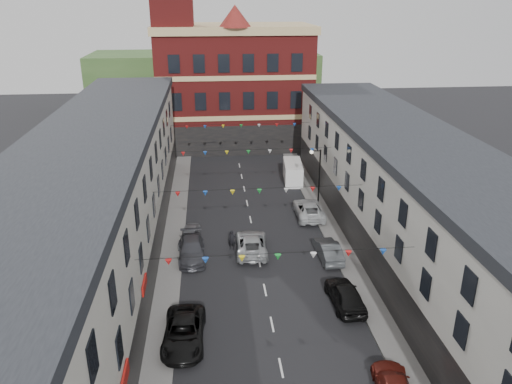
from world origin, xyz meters
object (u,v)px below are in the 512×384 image
object	(u,v)px
street_lamp	(317,171)
car_right_d	(345,295)
car_left_c	(184,332)
white_van	(293,172)
pedestrian	(232,240)
car_right_f	(309,209)
car_right_e	(328,250)
car_left_d	(192,249)
car_left_e	(190,235)
moving_car	(251,243)

from	to	relation	value
street_lamp	car_right_d	bearing A→B (deg)	-94.91
car_left_c	white_van	size ratio (longest dim) A/B	1.06
white_van	pedestrian	bearing A→B (deg)	-110.84
car_right_f	white_van	distance (m)	9.68
street_lamp	car_right_e	distance (m)	10.46
car_right_e	pedestrian	world-z (taller)	pedestrian
car_left_d	car_left_e	world-z (taller)	car_left_d
car_left_d	moving_car	bearing A→B (deg)	4.61
white_van	car_left_d	bearing A→B (deg)	-117.90
street_lamp	car_left_d	size ratio (longest dim) A/B	1.18
car_left_d	car_right_f	bearing A→B (deg)	30.78
car_left_c	car_right_f	world-z (taller)	car_right_f
street_lamp	car_right_f	xyz separation A→B (m)	(-1.05, -1.81, -3.16)
car_right_d	car_right_e	distance (m)	6.44
car_right_d	pedestrian	bearing A→B (deg)	-53.04
car_left_d	pedestrian	world-z (taller)	pedestrian
car_right_f	moving_car	size ratio (longest dim) A/B	1.01
white_van	pedestrian	distance (m)	17.31
car_left_e	car_right_f	world-z (taller)	car_right_f
car_right_f	car_left_d	bearing A→B (deg)	33.44
car_left_c	car_left_e	distance (m)	13.11
car_left_e	car_right_e	bearing A→B (deg)	-11.31
car_left_c	car_left_d	world-z (taller)	car_left_d
car_left_d	car_right_d	distance (m)	12.88
car_right_e	car_right_d	bearing A→B (deg)	85.21
street_lamp	pedestrian	bearing A→B (deg)	-138.13
moving_car	pedestrian	world-z (taller)	pedestrian
street_lamp	moving_car	distance (m)	11.24
car_left_c	pedestrian	bearing A→B (deg)	75.53
car_left_d	car_right_d	size ratio (longest dim) A/B	1.08
car_left_d	white_van	world-z (taller)	white_van
car_left_c	white_van	world-z (taller)	white_van
car_right_d	car_right_e	size ratio (longest dim) A/B	1.07
car_left_c	car_right_d	xyz separation A→B (m)	(10.63, 2.87, 0.07)
car_left_e	car_right_d	xyz separation A→B (m)	(10.65, -10.24, 0.15)
car_right_e	white_van	size ratio (longest dim) A/B	0.89
pedestrian	street_lamp	bearing A→B (deg)	56.53
street_lamp	white_van	xyz separation A→B (m)	(-0.95, 7.87, -2.81)
car_right_e	moving_car	xyz separation A→B (m)	(-5.96, 1.71, 0.02)
car_right_d	car_left_e	bearing A→B (deg)	-46.50
car_left_c	moving_car	world-z (taller)	moving_car
car_left_c	white_van	distance (m)	29.26
moving_car	white_van	size ratio (longest dim) A/B	1.08
car_right_e	white_van	xyz separation A→B (m)	(0.10, 17.78, 0.37)
car_right_d	moving_car	bearing A→B (deg)	-58.06
car_left_e	car_right_e	xyz separation A→B (m)	(11.00, -3.81, 0.07)
car_left_c	car_right_e	size ratio (longest dim) A/B	1.19
car_right_d	car_right_e	bearing A→B (deg)	-95.76
car_left_d	car_left_c	bearing A→B (deg)	-93.27
pedestrian	car_right_f	bearing A→B (deg)	52.66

